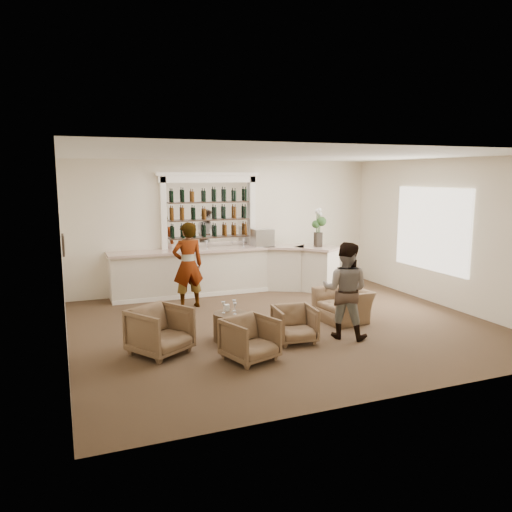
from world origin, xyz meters
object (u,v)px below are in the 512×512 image
Objects in this scene: cocktail_table at (231,326)px; armchair_right at (295,324)px; espresso_machine at (263,238)px; sommelier at (188,265)px; armchair_left at (160,331)px; armchair_far at (343,305)px; bar_counter at (228,271)px; flower_vase at (318,225)px; armchair_center at (250,339)px; guest at (345,290)px.

armchair_right reaches higher than cocktail_table.
sommelier is at bearing -154.75° from espresso_machine.
armchair_left is 2.35m from armchair_right.
armchair_left reaches higher than armchair_far.
flower_vase is at bearing -15.57° from bar_counter.
armchair_center is 5.08m from espresso_machine.
sommelier is 1.91× the size of armchair_far.
flower_vase is at bearing -25.79° from espresso_machine.
guest is 3.35m from armchair_left.
armchair_far is (2.66, -2.19, -0.63)m from sommelier.
bar_counter is 11.44× the size of espresso_machine.
sommelier is (-1.25, -0.97, 0.39)m from bar_counter.
flower_vase reaches higher than cocktail_table.
guest is at bearing -17.13° from cocktail_table.
armchair_right is (2.34, -0.27, -0.07)m from armchair_left.
cocktail_table is 1.34m from armchair_left.
armchair_far is (2.50, 0.29, 0.08)m from cocktail_table.
sommelier reaches higher than armchair_center.
armchair_right is (-0.96, 0.09, -0.55)m from guest.
armchair_center is (-2.01, -0.44, -0.53)m from guest.
guest reaches higher than armchair_right.
cocktail_table is 2.17m from guest.
armchair_far is at bearing -65.94° from bar_counter.
guest is at bearing -6.54° from armchair_center.
bar_counter is 5.88× the size of flower_vase.
armchair_center is (1.28, -0.81, -0.05)m from armchair_left.
guest is 1.18m from armchair_far.
armchair_center is 1.53× the size of espresso_machine.
guest reaches higher than armchair_far.
guest reaches higher than cocktail_table.
armchair_left is at bearing 179.03° from armchair_right.
cocktail_table is 4.17m from espresso_machine.
flower_vase is (3.32, 3.89, 1.34)m from armchair_center.
armchair_far is at bearing 6.60° from cocktail_table.
bar_counter is 2.98× the size of sommelier.
guest is at bearing 121.23° from sommelier.
sommelier is 2.51× the size of armchair_center.
armchair_center is at bearing 53.61° from guest.
sommelier is at bearing 117.17° from armchair_right.
sommelier is at bearing 73.12° from armchair_center.
bar_counter reaches higher than armchair_left.
espresso_machine reaches higher than bar_counter.
armchair_right is at bearing -124.08° from flower_vase.
armchair_center is (-1.12, -4.51, -0.23)m from bar_counter.
espresso_machine is (2.06, 4.53, 1.01)m from armchair_center.
armchair_right is 1.68m from armchair_far.
armchair_left is 1.52m from armchair_center.
armchair_far is at bearing -78.68° from guest.
flower_vase reaches higher than armchair_left.
bar_counter is at bearing 164.43° from flower_vase.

